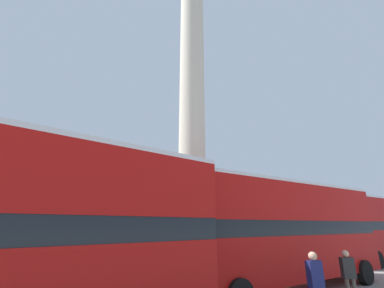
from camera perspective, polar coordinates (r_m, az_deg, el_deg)
The scene contains 8 objects.
ground_plane at distance 15.55m, azimuth 0.00°, elevation -26.82°, with size 200.00×200.00×0.00m, color gray.
monument_column at distance 16.44m, azimuth 0.00°, elevation 3.50°, with size 4.68×4.68×22.65m.
bus_a at distance 24.04m, azimuth 35.74°, elevation -14.59°, with size 10.51×3.51×4.40m.
bus_c at distance 12.20m, azimuth 19.47°, elevation -17.28°, with size 10.87×3.41×4.27m.
equestrian_statue at distance 25.42m, azimuth 15.94°, elevation -19.09°, with size 4.06×3.36×5.77m.
street_lamp at distance 12.03m, azimuth -7.55°, elevation -12.05°, with size 0.51×0.51×5.68m.
pedestrian_near_lamp at distance 10.80m, azimuth 31.49°, elevation -23.48°, with size 0.48×0.37×1.70m.
pedestrian_by_plinth at distance 8.71m, azimuth 25.83°, elevation -25.82°, with size 0.50×0.29×1.78m.
Camera 1 is at (-9.35, -12.17, 2.50)m, focal length 24.00 mm.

